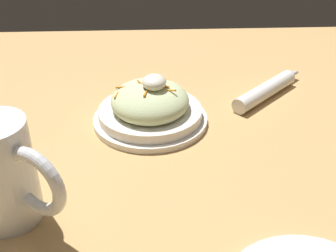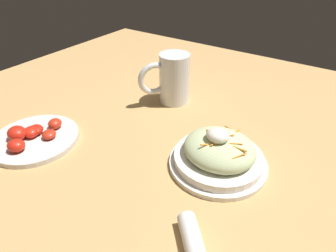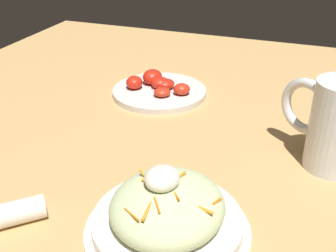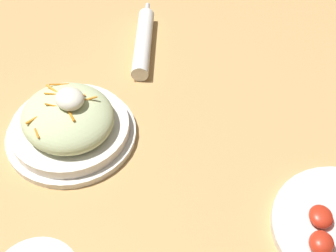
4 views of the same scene
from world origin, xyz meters
The scene contains 4 objects.
ground_plane centered at (0.00, 0.00, 0.00)m, with size 1.43×1.43×0.00m, color tan.
salad_plate centered at (0.18, 0.00, 0.03)m, with size 0.21×0.21×0.10m.
beer_mug centered at (-0.06, 0.19, 0.07)m, with size 0.11×0.14×0.15m.
napkin_roll centered at (0.26, -0.24, 0.02)m, with size 0.17×0.18×0.03m.
Camera 1 is at (-0.49, 0.00, 0.40)m, focal length 44.14 mm.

